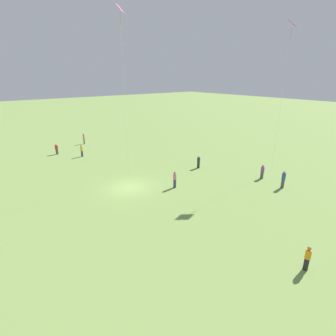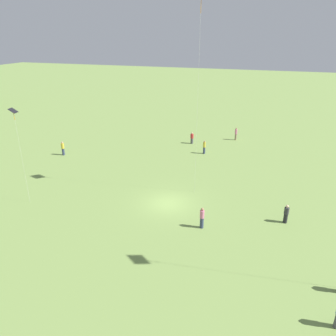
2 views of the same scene
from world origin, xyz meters
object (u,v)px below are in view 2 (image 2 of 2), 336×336
(person_8, at_px, (236,134))
(kite_3, at_px, (14,116))
(person_1, at_px, (286,214))
(person_11, at_px, (63,148))
(kite_2, at_px, (201,3))
(person_2, at_px, (202,218))
(person_10, at_px, (192,138))
(person_0, at_px, (204,147))

(person_8, relative_size, kite_3, 0.21)
(person_1, height_order, person_11, person_11)
(kite_3, bearing_deg, person_1, -46.29)
(person_11, bearing_deg, kite_2, 152.40)
(person_2, relative_size, person_10, 1.12)
(person_0, relative_size, person_2, 0.96)
(kite_2, bearing_deg, person_1, -19.91)
(person_0, height_order, person_8, person_8)
(person_11, xyz_separation_m, kite_3, (-11.80, -4.47, 7.31))
(person_8, bearing_deg, person_10, -74.40)
(person_0, height_order, person_10, person_0)
(person_11, bearing_deg, person_2, 139.11)
(person_1, xyz_separation_m, person_8, (21.56, 6.99, 0.13))
(person_11, xyz_separation_m, kite_2, (-4.88, -18.71, 16.03))
(person_0, bearing_deg, kite_3, 7.88)
(person_0, relative_size, person_8, 0.95)
(person_11, height_order, kite_2, kite_2)
(person_0, xyz_separation_m, person_8, (7.22, -3.14, 0.06))
(person_11, bearing_deg, person_10, -159.01)
(person_1, distance_m, kite_3, 24.30)
(person_1, bearing_deg, kite_3, -142.26)
(person_2, bearing_deg, person_1, 10.99)
(person_8, xyz_separation_m, person_11, (-13.50, 20.33, -0.05))
(person_10, height_order, kite_2, kite_2)
(person_0, relative_size, person_1, 1.06)
(person_10, distance_m, person_11, 17.62)
(person_1, bearing_deg, person_0, 153.67)
(kite_2, bearing_deg, kite_3, -153.61)
(person_2, relative_size, person_11, 1.02)
(person_0, bearing_deg, person_11, -26.92)
(person_2, distance_m, kite_2, 17.28)
(kite_3, bearing_deg, person_11, 55.17)
(person_1, distance_m, person_8, 22.67)
(person_1, bearing_deg, person_8, 136.41)
(person_8, bearing_deg, person_2, -15.72)
(person_2, xyz_separation_m, person_10, (20.89, 6.24, -0.13))
(kite_2, bearing_deg, person_11, 165.85)
(person_2, bearing_deg, person_8, 77.54)
(person_10, height_order, kite_3, kite_3)
(person_1, height_order, person_10, person_1)
(person_8, distance_m, person_10, 6.78)
(person_2, relative_size, kite_2, 0.10)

